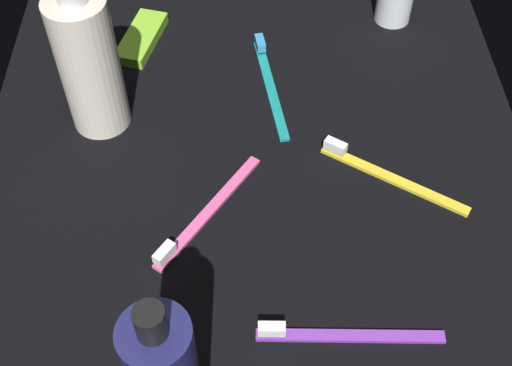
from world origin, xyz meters
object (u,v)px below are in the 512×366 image
at_px(snack_bar_lime, 141,38).
at_px(toothbrush_yellow, 385,173).
at_px(toothbrush_teal, 269,80).
at_px(toothbrush_pink, 203,216).
at_px(toothbrush_purple, 339,334).
at_px(bodywash_bottle, 89,64).

bearing_deg(snack_bar_lime, toothbrush_yellow, -113.41).
xyz_separation_m(toothbrush_teal, snack_bar_lime, (0.09, 0.17, 0.00)).
bearing_deg(toothbrush_teal, toothbrush_pink, 159.29).
bearing_deg(toothbrush_pink, snack_bar_lime, 16.73).
relative_size(toothbrush_purple, toothbrush_yellow, 1.15).
height_order(bodywash_bottle, toothbrush_pink, bodywash_bottle).
height_order(toothbrush_yellow, snack_bar_lime, toothbrush_yellow).
bearing_deg(toothbrush_yellow, snack_bar_lime, 50.46).
distance_m(toothbrush_pink, toothbrush_yellow, 0.21).
height_order(toothbrush_pink, snack_bar_lime, toothbrush_pink).
bearing_deg(toothbrush_purple, bodywash_bottle, 41.15).
relative_size(bodywash_bottle, toothbrush_teal, 1.08).
distance_m(toothbrush_purple, snack_bar_lime, 0.49).
height_order(toothbrush_purple, toothbrush_teal, same).
height_order(toothbrush_purple, snack_bar_lime, toothbrush_purple).
bearing_deg(toothbrush_teal, toothbrush_purple, -171.55).
bearing_deg(snack_bar_lime, bodywash_bottle, -178.02).
xyz_separation_m(bodywash_bottle, toothbrush_teal, (0.06, -0.21, -0.08)).
distance_m(toothbrush_teal, snack_bar_lime, 0.19).
height_order(bodywash_bottle, toothbrush_purple, bodywash_bottle).
xyz_separation_m(toothbrush_yellow, snack_bar_lime, (0.24, 0.29, 0.00)).
xyz_separation_m(bodywash_bottle, toothbrush_yellow, (-0.10, -0.33, -0.08)).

